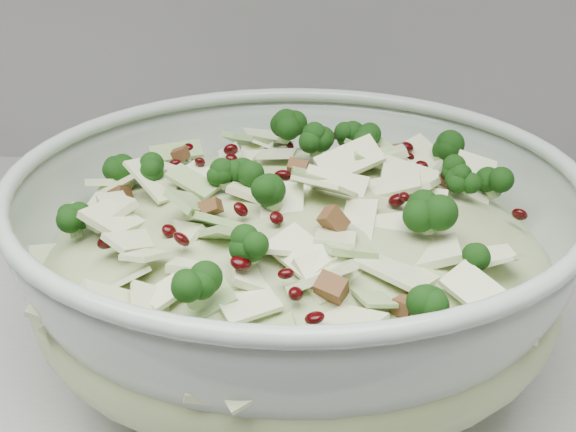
{
  "coord_description": "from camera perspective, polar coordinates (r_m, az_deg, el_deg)",
  "views": [
    {
      "loc": [
        -0.4,
        1.16,
        1.22
      ],
      "look_at": [
        -0.42,
        1.62,
        1.0
      ],
      "focal_mm": 50.0,
      "sensor_mm": 36.0,
      "label": 1
    }
  ],
  "objects": [
    {
      "name": "salad",
      "position": [
        0.49,
        0.55,
        -1.48
      ],
      "size": [
        0.34,
        0.34,
        0.14
      ],
      "rotation": [
        0.0,
        0.0,
        0.07
      ],
      "color": "#A0AF78",
      "rests_on": "mixing_bowl"
    },
    {
      "name": "mixing_bowl",
      "position": [
        0.5,
        0.54,
        -3.78
      ],
      "size": [
        0.46,
        0.46,
        0.14
      ],
      "rotation": [
        0.0,
        0.0,
        0.42
      ],
      "color": "#A1B1A3",
      "rests_on": "counter"
    }
  ]
}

